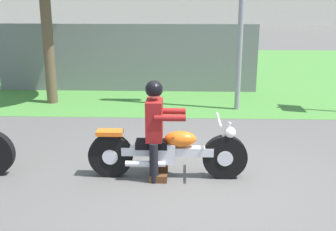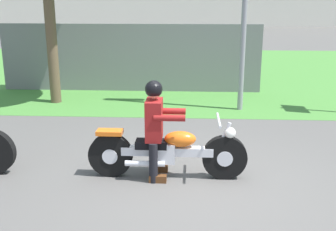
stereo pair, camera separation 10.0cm
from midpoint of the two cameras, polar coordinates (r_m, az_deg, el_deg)
ground at (r=5.67m, az=4.45°, el=-9.77°), size 120.00×120.00×0.00m
grass_verge at (r=14.61m, az=3.76°, el=6.20°), size 60.00×12.00×0.01m
motorcycle_lead at (r=5.80m, az=0.45°, el=-4.97°), size 2.23×0.66×0.87m
rider_lead at (r=5.67m, az=-1.24°, el=-0.91°), size 0.55×0.48×1.39m
fence_segment at (r=11.25m, az=-5.01°, el=7.90°), size 7.00×0.06×1.80m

